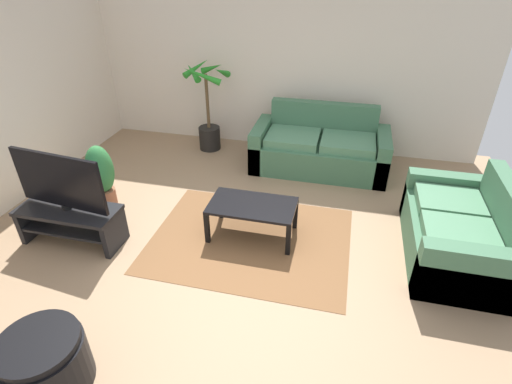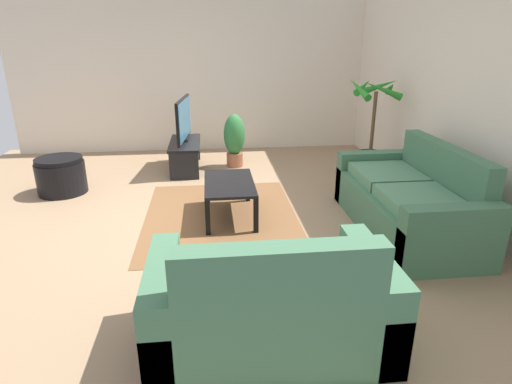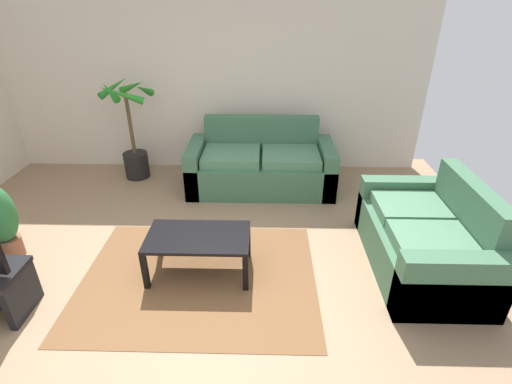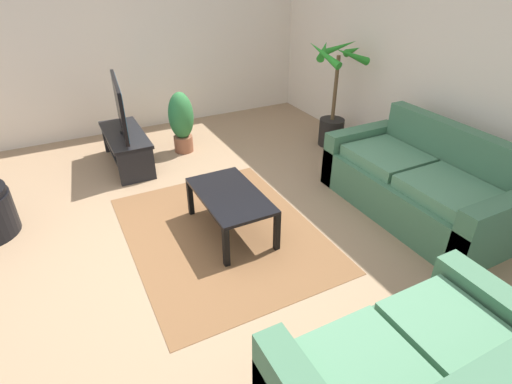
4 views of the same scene
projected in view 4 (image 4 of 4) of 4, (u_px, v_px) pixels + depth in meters
name	position (u px, v px, depth m)	size (l,w,h in m)	color
ground_plane	(182.00, 236.00, 3.85)	(6.60, 6.60, 0.00)	#937556
wall_back	(437.00, 58.00, 4.35)	(6.00, 0.06, 2.70)	beige
wall_left	(102.00, 37.00, 5.46)	(0.06, 6.00, 2.70)	beige
couch_main	(418.00, 186.00, 4.07)	(1.93, 0.90, 0.90)	#3F6B4C
tv_stand	(126.00, 144.00, 5.02)	(1.10, 0.45, 0.43)	black
tv	(120.00, 106.00, 4.78)	(1.08, 0.16, 0.65)	black
coffee_table	(230.00, 199.00, 3.76)	(0.95, 0.54, 0.41)	black
area_rug	(222.00, 232.00, 3.90)	(2.20, 1.70, 0.01)	brown
potted_palm	(333.00, 105.00, 5.41)	(0.70, 0.73, 1.41)	black
potted_plant_small	(181.00, 120.00, 5.30)	(0.33, 0.33, 0.82)	brown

